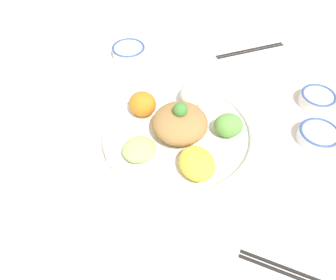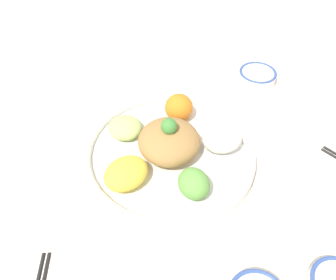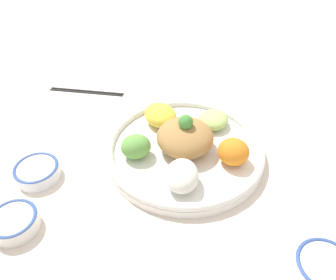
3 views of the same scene
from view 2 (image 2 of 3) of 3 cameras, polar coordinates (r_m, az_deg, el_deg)
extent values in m
plane|color=silver|center=(0.76, -2.79, -1.38)|extent=(2.40, 2.40, 0.00)
cylinder|color=white|center=(0.74, 0.16, -2.57)|extent=(0.38, 0.38, 0.02)
torus|color=white|center=(0.72, 0.16, -1.80)|extent=(0.38, 0.38, 0.02)
ellipsoid|color=white|center=(0.72, 9.36, 0.17)|extent=(0.09, 0.07, 0.06)
ellipsoid|color=orange|center=(0.79, 1.89, 5.71)|extent=(0.08, 0.09, 0.06)
ellipsoid|color=#B7DB7A|center=(0.76, -7.50, 2.15)|extent=(0.11, 0.11, 0.04)
ellipsoid|color=yellow|center=(0.66, -7.32, -5.78)|extent=(0.12, 0.12, 0.05)
ellipsoid|color=#6BAD4C|center=(0.64, 4.50, -7.56)|extent=(0.08, 0.08, 0.06)
ellipsoid|color=#AD7F47|center=(0.70, 0.17, -0.20)|extent=(0.13, 0.13, 0.07)
sphere|color=#478E3D|center=(0.67, 0.17, 2.41)|extent=(0.03, 0.03, 0.03)
cylinder|color=white|center=(0.98, 15.25, 10.59)|extent=(0.10, 0.10, 0.03)
torus|color=#38569E|center=(0.97, 15.41, 11.22)|extent=(0.10, 0.10, 0.01)
cylinder|color=white|center=(0.97, 15.37, 11.09)|extent=(0.09, 0.09, 0.00)
camera|label=1|loc=(0.57, -73.46, 24.96)|focal=35.00mm
camera|label=3|loc=(0.80, 56.21, 29.48)|focal=35.00mm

